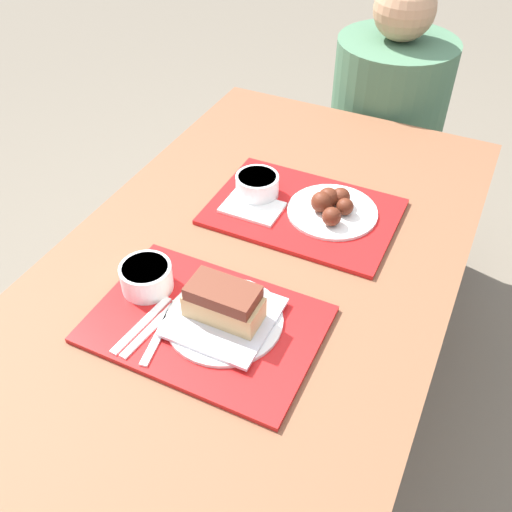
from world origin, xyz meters
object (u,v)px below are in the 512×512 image
Objects in this scene: tray_far at (303,212)px; tray_near at (206,324)px; wings_plate_far at (332,207)px; person_seated_across at (389,100)px; bowl_coleslaw_near at (146,276)px; brisket_sandwich_plate at (224,310)px; bowl_coleslaw_far at (257,185)px.

tray_near is at bearing -94.90° from tray_far.
wings_plate_far is 0.33× the size of person_seated_across.
brisket_sandwich_plate reaches higher than bowl_coleslaw_near.
brisket_sandwich_plate is 2.16× the size of bowl_coleslaw_far.
tray_far is at bearing -90.74° from person_seated_across.
brisket_sandwich_plate is (-0.00, -0.41, 0.04)m from tray_far.
wings_plate_far reaches higher than bowl_coleslaw_near.
tray_near is 2.04× the size of wings_plate_far.
bowl_coleslaw_far is 0.79m from person_seated_across.
person_seated_across is at bearing 79.67° from bowl_coleslaw_far.
wings_plate_far is at bearing 76.79° from tray_near.
person_seated_across is at bearing 79.97° from bowl_coleslaw_near.
bowl_coleslaw_far reaches higher than tray_near.
bowl_coleslaw_near is 0.16× the size of person_seated_across.
person_seated_across is (0.01, 0.77, -0.05)m from tray_far.
tray_near is at bearing -11.82° from bowl_coleslaw_near.
bowl_coleslaw_near is at bearing -100.03° from person_seated_across.
bowl_coleslaw_far is at bearing -176.86° from wings_plate_far.
bowl_coleslaw_near is 0.49× the size of wings_plate_far.
tray_near is at bearing -77.85° from bowl_coleslaw_far.
bowl_coleslaw_far is (0.07, 0.40, 0.00)m from bowl_coleslaw_near.
wings_plate_far is (0.20, 0.01, -0.01)m from bowl_coleslaw_far.
bowl_coleslaw_near is (-0.16, 0.03, 0.04)m from tray_near.
brisket_sandwich_plate is at bearing 30.97° from tray_near.
tray_far is at bearing -2.61° from bowl_coleslaw_far.
brisket_sandwich_plate reaches higher than bowl_coleslaw_far.
bowl_coleslaw_near reaches higher than tray_far.
bowl_coleslaw_near is at bearing 168.18° from tray_near.
wings_plate_far is at bearing 3.14° from bowl_coleslaw_far.
wings_plate_far is at bearing 80.33° from brisket_sandwich_plate.
bowl_coleslaw_far is (-0.13, 0.01, 0.04)m from tray_far.
tray_far is at bearing -166.08° from wings_plate_far.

